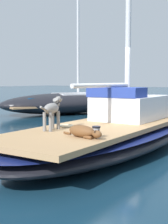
% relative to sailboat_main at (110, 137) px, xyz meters
% --- Properties ---
extents(ground_plane, '(120.00, 120.00, 0.00)m').
position_rel_sailboat_main_xyz_m(ground_plane, '(0.00, 0.00, -0.34)').
color(ground_plane, '#143347').
extents(sailboat_main, '(3.12, 7.42, 0.66)m').
position_rel_sailboat_main_xyz_m(sailboat_main, '(0.00, 0.00, 0.00)').
color(sailboat_main, black).
rests_on(sailboat_main, ground).
extents(cabin_house, '(1.58, 2.33, 0.84)m').
position_rel_sailboat_main_xyz_m(cabin_house, '(-0.10, 1.11, 0.67)').
color(cabin_house, silver).
rests_on(cabin_house, sailboat_main).
extents(dog_brown, '(0.95, 0.33, 0.22)m').
position_rel_sailboat_main_xyz_m(dog_brown, '(0.66, -1.87, 0.43)').
color(dog_brown, brown).
rests_on(dog_brown, sailboat_main).
extents(dog_grey, '(0.39, 0.92, 0.70)m').
position_rel_sailboat_main_xyz_m(dog_grey, '(-0.39, -1.55, 0.75)').
color(dog_grey, gray).
rests_on(dog_grey, sailboat_main).
extents(deck_winch, '(0.16, 0.16, 0.21)m').
position_rel_sailboat_main_xyz_m(deck_winch, '(0.87, -1.75, 0.42)').
color(deck_winch, '#B7B7BC').
rests_on(deck_winch, sailboat_main).
extents(coiled_rope, '(0.32, 0.32, 0.04)m').
position_rel_sailboat_main_xyz_m(coiled_rope, '(-0.48, -1.04, 0.35)').
color(coiled_rope, beige).
rests_on(coiled_rope, sailboat_main).
extents(moored_boat_port_side, '(4.94, 7.19, 6.25)m').
position_rel_sailboat_main_xyz_m(moored_boat_port_side, '(-6.55, 5.87, 0.21)').
color(moored_boat_port_side, black).
rests_on(moored_boat_port_side, ground).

